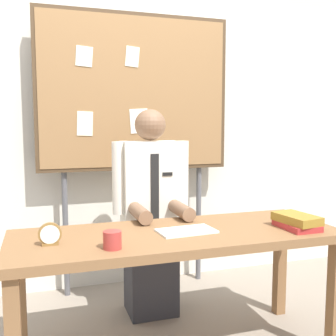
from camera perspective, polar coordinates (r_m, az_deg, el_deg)
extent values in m
cube|color=silver|center=(3.44, -5.41, 6.02)|extent=(6.40, 0.08, 2.70)
cube|color=brown|center=(2.34, 1.32, -9.63)|extent=(1.87, 0.69, 0.05)
cube|color=brown|center=(2.65, 22.62, -16.76)|extent=(0.07, 0.07, 0.70)
cube|color=brown|center=(2.62, -20.32, -16.95)|extent=(0.07, 0.07, 0.70)
cube|color=brown|center=(3.07, 15.59, -13.27)|extent=(0.07, 0.07, 0.70)
cube|color=#2D2D33|center=(3.03, -2.44, -15.93)|extent=(0.34, 0.30, 0.44)
cube|color=silver|center=(2.85, -2.50, -4.28)|extent=(0.40, 0.22, 0.80)
sphere|color=brown|center=(2.80, -2.55, 6.15)|extent=(0.22, 0.22, 0.22)
cylinder|color=silver|center=(2.76, -7.02, -1.43)|extent=(0.09, 0.09, 0.50)
cylinder|color=silver|center=(2.88, 2.02, -1.07)|extent=(0.09, 0.09, 0.50)
cylinder|color=brown|center=(2.58, -3.99, -6.40)|extent=(0.09, 0.30, 0.09)
cylinder|color=brown|center=(2.66, 1.92, -6.01)|extent=(0.09, 0.30, 0.09)
cube|color=black|center=(2.73, -1.87, -3.45)|extent=(0.06, 0.01, 0.52)
cube|color=black|center=(2.74, -0.07, -0.87)|extent=(0.07, 0.01, 0.02)
cube|color=#4C3823|center=(3.25, -4.69, 10.62)|extent=(1.54, 0.05, 1.23)
cube|color=olive|center=(3.24, -4.64, 10.64)|extent=(1.48, 0.04, 1.17)
cylinder|color=#59595E|center=(3.30, -14.33, -8.85)|extent=(0.04, 0.04, 1.03)
cylinder|color=#59595E|center=(3.54, 4.36, -7.63)|extent=(0.04, 0.04, 1.03)
cube|color=white|center=(3.21, -4.12, 6.67)|extent=(0.16, 0.00, 0.20)
cube|color=#F4EFCC|center=(3.24, -5.08, 15.49)|extent=(0.12, 0.00, 0.16)
cube|color=silver|center=(3.18, -11.82, 15.28)|extent=(0.13, 0.00, 0.16)
cube|color=#F4EFCC|center=(3.14, -11.72, 6.20)|extent=(0.13, 0.00, 0.19)
cube|color=#B22D2D|center=(2.51, 17.81, -7.79)|extent=(0.18, 0.26, 0.03)
cube|color=olive|center=(2.50, 17.81, -6.86)|extent=(0.20, 0.29, 0.05)
cube|color=white|center=(2.33, 2.62, -8.92)|extent=(0.34, 0.21, 0.01)
cylinder|color=olive|center=(2.15, -16.43, -8.97)|extent=(0.12, 0.02, 0.12)
cylinder|color=white|center=(2.14, -16.43, -9.06)|extent=(0.10, 0.00, 0.10)
cube|color=olive|center=(2.17, -16.39, -10.31)|extent=(0.08, 0.04, 0.01)
cylinder|color=#B23833|center=(2.03, -7.92, -10.09)|extent=(0.09, 0.09, 0.09)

